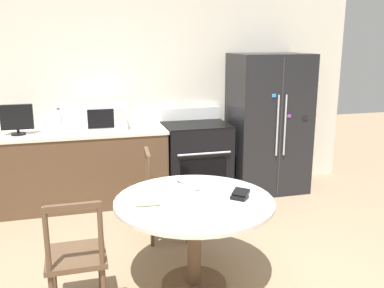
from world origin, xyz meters
name	(u,v)px	position (x,y,z in m)	size (l,w,h in m)	color
back_wall	(158,90)	(0.00, 2.65, 1.30)	(5.20, 0.10, 2.60)	silver
kitchen_counter	(72,169)	(-1.11, 2.29, 0.45)	(2.21, 0.64, 0.90)	brown
refrigerator	(268,123)	(1.35, 2.23, 0.88)	(0.94, 0.73, 1.76)	black
oven_range	(196,159)	(0.40, 2.26, 0.47)	(0.79, 0.68, 1.08)	black
microwave	(104,116)	(-0.71, 2.35, 1.06)	(0.51, 0.38, 0.31)	white
countertop_tv	(17,119)	(-1.66, 2.27, 1.08)	(0.35, 0.16, 0.34)	black
counter_bottle	(59,123)	(-1.21, 2.26, 1.01)	(0.07, 0.07, 0.28)	silver
dining_table	(194,216)	(-0.18, 0.26, 0.60)	(1.24, 1.24, 0.74)	beige
dining_chair_left	(76,258)	(-1.08, 0.14, 0.43)	(0.42, 0.42, 0.90)	brown
dining_chair_far	(165,196)	(-0.23, 1.17, 0.43)	(0.45, 0.45, 0.90)	brown
candle_glass	(204,205)	(-0.16, 0.05, 0.77)	(0.09, 0.09, 0.08)	silver
folded_napkin	(148,203)	(-0.54, 0.22, 0.76)	(0.18, 0.07, 0.05)	beige
wallet	(240,195)	(0.18, 0.19, 0.76)	(0.17, 0.17, 0.07)	black
mail_stack	(197,183)	(-0.06, 0.60, 0.75)	(0.31, 0.36, 0.02)	white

